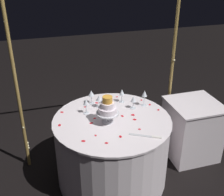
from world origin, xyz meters
name	(u,v)px	position (x,y,z in m)	size (l,w,h in m)	color
ground_plane	(112,176)	(0.00, 0.00, 0.00)	(12.00, 12.00, 0.00)	black
decorative_arch	(99,27)	(0.00, 0.47, 1.53)	(1.77, 0.06, 2.44)	olive
main_table	(112,149)	(0.00, 0.00, 0.37)	(1.17, 1.17, 0.73)	white
side_table	(192,129)	(1.01, 0.12, 0.35)	(0.56, 0.56, 0.69)	white
tiered_cake	(108,108)	(-0.05, -0.04, 0.89)	(0.22, 0.22, 0.28)	silver
wine_glass_0	(86,103)	(-0.22, 0.19, 0.85)	(0.06, 0.06, 0.17)	silver
wine_glass_1	(91,94)	(-0.12, 0.39, 0.85)	(0.06, 0.06, 0.15)	silver
wine_glass_2	(144,94)	(0.41, 0.18, 0.86)	(0.06, 0.06, 0.18)	silver
wine_glass_3	(133,100)	(0.28, 0.16, 0.83)	(0.06, 0.06, 0.14)	silver
wine_glass_4	(99,99)	(-0.06, 0.28, 0.83)	(0.07, 0.07, 0.13)	silver
wine_glass_5	(122,93)	(0.21, 0.32, 0.84)	(0.06, 0.06, 0.15)	silver
cake_knife	(147,136)	(0.22, -0.37, 0.73)	(0.27, 0.16, 0.01)	silver
rose_petal_0	(135,119)	(0.21, -0.07, 0.73)	(0.04, 0.03, 0.00)	red
rose_petal_1	(112,115)	(0.02, 0.07, 0.73)	(0.04, 0.02, 0.00)	red
rose_petal_2	(117,97)	(0.19, 0.45, 0.73)	(0.03, 0.02, 0.00)	red
rose_petal_3	(139,129)	(0.19, -0.24, 0.73)	(0.03, 0.02, 0.00)	red
rose_petal_4	(97,103)	(-0.06, 0.38, 0.73)	(0.04, 0.03, 0.00)	red
rose_petal_5	(96,135)	(-0.22, -0.22, 0.73)	(0.03, 0.02, 0.00)	red
rose_petal_6	(116,115)	(0.06, 0.07, 0.73)	(0.03, 0.02, 0.00)	red
rose_petal_7	(133,115)	(0.23, 0.01, 0.73)	(0.03, 0.02, 0.00)	red
rose_petal_8	(106,143)	(-0.16, -0.36, 0.73)	(0.03, 0.02, 0.00)	red
rose_petal_9	(91,123)	(-0.21, -0.01, 0.73)	(0.04, 0.03, 0.00)	red
rose_petal_10	(60,125)	(-0.51, 0.04, 0.73)	(0.04, 0.03, 0.00)	red
rose_petal_11	(158,110)	(0.52, 0.04, 0.73)	(0.03, 0.02, 0.00)	red
rose_petal_12	(150,105)	(0.48, 0.17, 0.73)	(0.03, 0.02, 0.00)	red
rose_petal_13	(141,100)	(0.43, 0.30, 0.73)	(0.03, 0.02, 0.00)	red
rose_petal_14	(122,116)	(0.12, 0.03, 0.73)	(0.03, 0.02, 0.00)	red
rose_petal_15	(62,112)	(-0.45, 0.28, 0.73)	(0.04, 0.03, 0.00)	red
rose_petal_16	(85,107)	(-0.20, 0.32, 0.73)	(0.03, 0.02, 0.00)	red
rose_petal_17	(83,141)	(-0.34, -0.28, 0.73)	(0.04, 0.03, 0.00)	red
rose_petal_18	(133,115)	(0.23, 0.02, 0.73)	(0.04, 0.03, 0.00)	red
rose_petal_19	(120,137)	(-0.01, -0.30, 0.73)	(0.04, 0.03, 0.00)	red
rose_petal_20	(95,118)	(-0.16, 0.07, 0.73)	(0.03, 0.02, 0.00)	red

